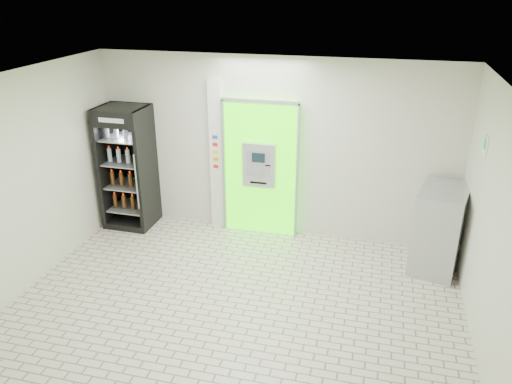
% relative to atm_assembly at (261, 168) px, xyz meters
% --- Properties ---
extents(ground, '(6.00, 6.00, 0.00)m').
position_rel_atm_assembly_xyz_m(ground, '(0.20, -2.41, -1.17)').
color(ground, beige).
rests_on(ground, ground).
extents(room_shell, '(6.00, 6.00, 6.00)m').
position_rel_atm_assembly_xyz_m(room_shell, '(0.20, -2.41, 0.67)').
color(room_shell, beige).
rests_on(room_shell, ground).
extents(atm_assembly, '(1.30, 0.24, 2.33)m').
position_rel_atm_assembly_xyz_m(atm_assembly, '(0.00, 0.00, 0.00)').
color(atm_assembly, '#2FE602').
rests_on(atm_assembly, ground).
extents(pillar, '(0.22, 0.11, 2.60)m').
position_rel_atm_assembly_xyz_m(pillar, '(-0.78, 0.04, 0.13)').
color(pillar, silver).
rests_on(pillar, ground).
extents(beverage_cooler, '(0.81, 0.76, 2.14)m').
position_rel_atm_assembly_xyz_m(beverage_cooler, '(-2.30, -0.27, -0.15)').
color(beverage_cooler, black).
rests_on(beverage_cooler, ground).
extents(steel_cabinet, '(0.87, 1.09, 1.28)m').
position_rel_atm_assembly_xyz_m(steel_cabinet, '(2.87, -0.51, -0.53)').
color(steel_cabinet, '#A5A7AC').
rests_on(steel_cabinet, ground).
extents(exit_sign, '(0.02, 0.22, 0.26)m').
position_rel_atm_assembly_xyz_m(exit_sign, '(3.19, -1.01, 0.95)').
color(exit_sign, white).
rests_on(exit_sign, room_shell).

